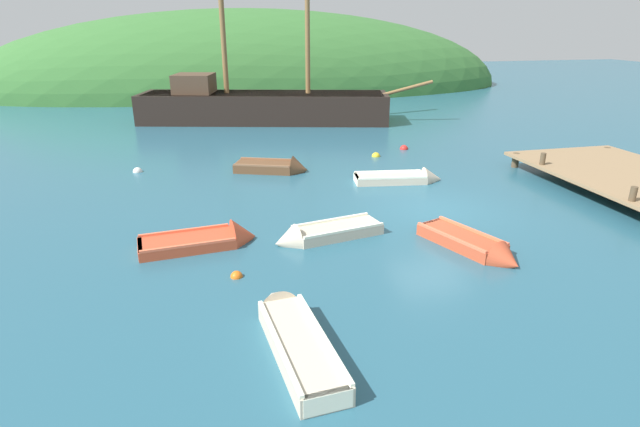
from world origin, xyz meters
name	(u,v)px	position (x,y,z in m)	size (l,w,h in m)	color
ground_plane	(434,210)	(0.00, 0.00, 0.00)	(120.00, 120.00, 0.00)	#285B70
dock	(637,179)	(7.76, 0.00, 0.50)	(5.14, 8.67, 1.65)	#937551
shore_hill	(250,89)	(-2.47, 33.02, 0.00)	(47.70, 18.09, 13.71)	#387033
sailing_ship	(262,111)	(-3.44, 16.78, 0.63)	(17.33, 6.91, 10.93)	black
rowboat_portside	(474,247)	(-0.35, -3.18, 0.10)	(1.94, 3.16, 0.90)	#C64C2D
rowboat_outer_right	(404,180)	(0.24, 3.10, 0.08)	(3.42, 1.41, 0.94)	beige
rowboat_far	(321,236)	(-4.10, -1.44, 0.09)	(3.25, 1.55, 0.91)	beige
rowboat_outer_left	(209,242)	(-7.17, -1.14, 0.08)	(3.23, 1.47, 1.10)	#C64C2D
rowboat_near_dock	(277,169)	(-4.26, 5.65, 0.11)	(3.13, 2.11, 1.10)	brown
rowboat_center	(293,336)	(-5.77, -6.11, 0.13)	(1.22, 3.79, 0.86)	beige
buoy_red	(404,149)	(2.27, 8.08, 0.00)	(0.40, 0.40, 0.40)	red
buoy_orange	(237,277)	(-6.60, -3.20, 0.00)	(0.29, 0.29, 0.29)	orange
buoy_white	(138,172)	(-9.77, 6.88, 0.00)	(0.37, 0.37, 0.37)	white
buoy_yellow	(376,156)	(0.49, 7.05, 0.00)	(0.38, 0.38, 0.38)	yellow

